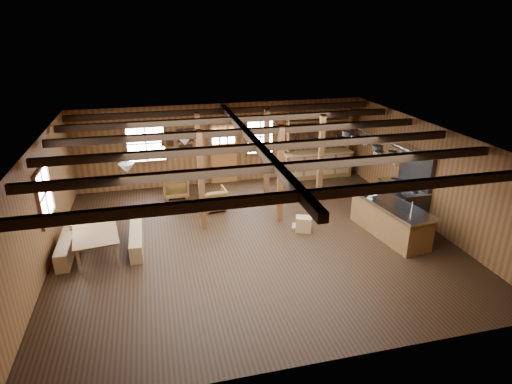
% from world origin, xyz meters
% --- Properties ---
extents(room, '(10.04, 9.04, 2.84)m').
position_xyz_m(room, '(0.00, 0.00, 1.40)').
color(room, black).
rests_on(room, ground).
extents(ceiling_joists, '(9.80, 8.82, 0.18)m').
position_xyz_m(ceiling_joists, '(0.00, 0.18, 2.68)').
color(ceiling_joists, black).
rests_on(ceiling_joists, ceiling).
extents(timber_posts, '(3.95, 2.35, 2.80)m').
position_xyz_m(timber_posts, '(0.52, 2.08, 1.40)').
color(timber_posts, '#4F2916').
rests_on(timber_posts, floor).
extents(back_door, '(1.02, 0.08, 2.15)m').
position_xyz_m(back_door, '(0.00, 4.45, 0.88)').
color(back_door, brown).
rests_on(back_door, floor).
extents(window_back_left, '(1.32, 0.06, 1.32)m').
position_xyz_m(window_back_left, '(-2.60, 4.46, 1.60)').
color(window_back_left, white).
rests_on(window_back_left, wall_back).
extents(window_back_right, '(1.02, 0.06, 1.32)m').
position_xyz_m(window_back_right, '(1.30, 4.46, 1.60)').
color(window_back_right, white).
rests_on(window_back_right, wall_back).
extents(window_left, '(0.14, 1.24, 1.32)m').
position_xyz_m(window_left, '(-4.96, 0.50, 1.60)').
color(window_left, white).
rests_on(window_left, wall_back).
extents(notice_boards, '(1.08, 0.03, 0.90)m').
position_xyz_m(notice_boards, '(-1.50, 4.46, 1.64)').
color(notice_boards, beige).
rests_on(notice_boards, wall_back).
extents(back_counter, '(2.55, 0.60, 2.45)m').
position_xyz_m(back_counter, '(3.40, 4.20, 0.60)').
color(back_counter, brown).
rests_on(back_counter, floor).
extents(pendant_lamps, '(1.86, 2.36, 0.66)m').
position_xyz_m(pendant_lamps, '(-2.25, 1.00, 2.25)').
color(pendant_lamps, '#313134').
rests_on(pendant_lamps, ceiling).
extents(pot_rack, '(0.44, 3.00, 0.43)m').
position_xyz_m(pot_rack, '(3.31, 0.34, 2.28)').
color(pot_rack, '#313134').
rests_on(pot_rack, ceiling).
extents(kitchen_island, '(1.23, 2.60, 1.20)m').
position_xyz_m(kitchen_island, '(3.60, -0.57, 0.48)').
color(kitchen_island, brown).
rests_on(kitchen_island, floor).
extents(step_stool, '(0.56, 0.49, 0.42)m').
position_xyz_m(step_stool, '(1.44, 0.17, 0.21)').
color(step_stool, olive).
rests_on(step_stool, floor).
extents(commercial_range, '(0.83, 1.61, 1.99)m').
position_xyz_m(commercial_range, '(4.65, 0.46, 0.64)').
color(commercial_range, '#313134').
rests_on(commercial_range, floor).
extents(dining_table, '(1.25, 1.95, 0.64)m').
position_xyz_m(dining_table, '(-3.90, 0.28, 0.32)').
color(dining_table, brown).
rests_on(dining_table, floor).
extents(bench_wall, '(0.31, 1.63, 0.45)m').
position_xyz_m(bench_wall, '(-4.65, 0.28, 0.22)').
color(bench_wall, olive).
rests_on(bench_wall, floor).
extents(bench_aisle, '(0.30, 1.62, 0.45)m').
position_xyz_m(bench_aisle, '(-2.99, 0.28, 0.22)').
color(bench_aisle, olive).
rests_on(bench_aisle, floor).
extents(armchair_a, '(0.80, 0.83, 0.74)m').
position_xyz_m(armchair_a, '(-1.78, 3.52, 0.37)').
color(armchair_a, brown).
rests_on(armchair_a, floor).
extents(armchair_b, '(0.78, 0.80, 0.68)m').
position_xyz_m(armchair_b, '(-0.72, 2.21, 0.34)').
color(armchair_b, brown).
rests_on(armchair_b, floor).
extents(armchair_c, '(0.83, 0.85, 0.63)m').
position_xyz_m(armchair_c, '(-4.20, 1.00, 0.31)').
color(armchair_c, '#976E45').
rests_on(armchair_c, floor).
extents(counter_pot, '(0.28, 0.28, 0.17)m').
position_xyz_m(counter_pot, '(3.56, 0.26, 1.02)').
color(counter_pot, '#B4B7BB').
rests_on(counter_pot, kitchen_island).
extents(bowl, '(0.36, 0.36, 0.07)m').
position_xyz_m(bowl, '(3.31, -0.04, 0.97)').
color(bowl, silver).
rests_on(bowl, kitchen_island).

